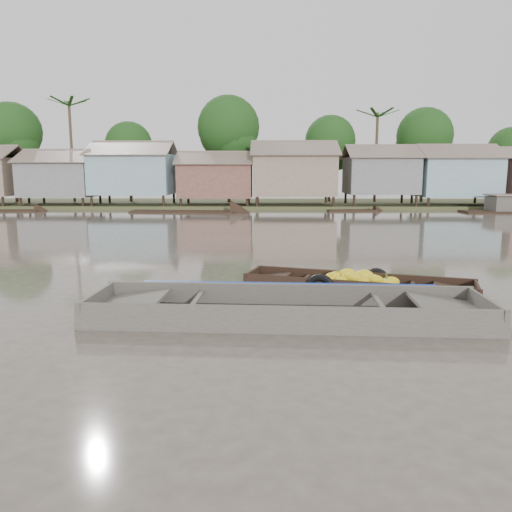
{
  "coord_description": "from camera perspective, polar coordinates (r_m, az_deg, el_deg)",
  "views": [
    {
      "loc": [
        0.05,
        -11.48,
        2.91
      ],
      "look_at": [
        -0.13,
        0.97,
        0.8
      ],
      "focal_mm": 35.0,
      "sensor_mm": 36.0,
      "label": 1
    }
  ],
  "objects": [
    {
      "name": "riverbank",
      "position": [
        43.45,
        4.84,
        9.79
      ],
      "size": [
        120.0,
        12.47,
        10.22
      ],
      "color": "#384723",
      "rests_on": "ground"
    },
    {
      "name": "distant_boats",
      "position": [
        37.77,
        19.7,
        4.97
      ],
      "size": [
        47.34,
        13.6,
        1.38
      ],
      "color": "black",
      "rests_on": "ground"
    },
    {
      "name": "viewer_boat",
      "position": [
        10.11,
        3.63,
        -6.72
      ],
      "size": [
        7.99,
        2.44,
        0.64
      ],
      "rotation": [
        0.0,
        0.0,
        -0.05
      ],
      "color": "#413D37",
      "rests_on": "ground"
    },
    {
      "name": "ground",
      "position": [
        11.84,
        0.58,
        -4.61
      ],
      "size": [
        120.0,
        120.0,
        0.0
      ],
      "primitive_type": "plane",
      "color": "#4B433A",
      "rests_on": "ground"
    },
    {
      "name": "banana_boat",
      "position": [
        12.5,
        11.1,
        -3.3
      ],
      "size": [
        5.67,
        2.95,
        0.78
      ],
      "rotation": [
        0.0,
        0.0,
        -0.31
      ],
      "color": "black",
      "rests_on": "ground"
    }
  ]
}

